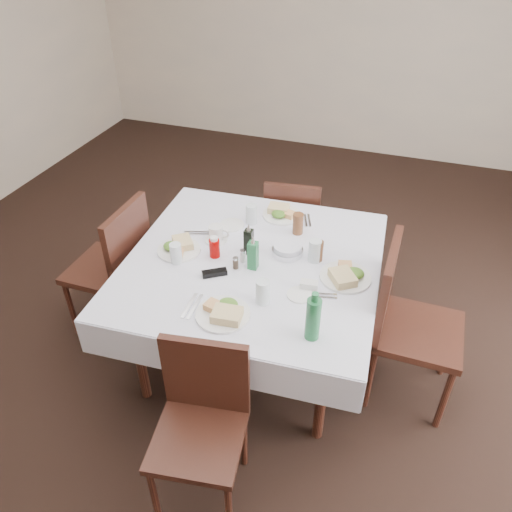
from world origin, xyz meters
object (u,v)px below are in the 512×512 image
(oil_cruet_green, at_px, (253,254))
(ketchup_bottle, at_px, (214,247))
(coffee_mug, at_px, (216,234))
(water_n, at_px, (251,214))
(water_e, at_px, (315,251))
(green_bottle, at_px, (313,318))
(bread_basket, at_px, (288,250))
(water_w, at_px, (176,253))
(chair_east, at_px, (403,316))
(dining_table, at_px, (252,270))
(water_s, at_px, (263,292))
(chair_west, at_px, (117,261))
(chair_south, at_px, (202,414))
(chair_north, at_px, (293,222))
(oil_cruet_dark, at_px, (249,241))

(oil_cruet_green, bearing_deg, ketchup_bottle, 172.39)
(coffee_mug, bearing_deg, ketchup_bottle, -71.08)
(water_n, relative_size, coffee_mug, 0.84)
(water_e, height_order, coffee_mug, water_e)
(water_n, bearing_deg, oil_cruet_green, -69.67)
(coffee_mug, relative_size, green_bottle, 0.57)
(coffee_mug, bearing_deg, bread_basket, 1.00)
(water_w, xyz_separation_m, green_bottle, (0.90, -0.34, 0.06))
(bread_basket, bearing_deg, coffee_mug, -179.00)
(chair_east, bearing_deg, dining_table, -179.94)
(water_s, height_order, water_w, water_s)
(chair_west, height_order, green_bottle, green_bottle)
(chair_south, height_order, bread_basket, chair_south)
(water_e, distance_m, coffee_mug, 0.63)
(water_n, bearing_deg, ketchup_bottle, -101.30)
(dining_table, relative_size, oil_cruet_green, 7.02)
(chair_north, relative_size, chair_south, 0.96)
(water_e, xyz_separation_m, water_w, (-0.76, -0.28, -0.01))
(water_s, bearing_deg, bread_basket, 89.46)
(water_s, distance_m, green_bottle, 0.35)
(dining_table, height_order, chair_west, chair_west)
(chair_south, relative_size, water_s, 6.41)
(water_s, bearing_deg, water_n, 113.62)
(chair_north, xyz_separation_m, chair_west, (-0.94, -0.94, 0.07))
(water_n, bearing_deg, dining_table, -70.00)
(water_e, height_order, oil_cruet_dark, oil_cruet_dark)
(water_w, bearing_deg, bread_basket, 26.14)
(water_e, distance_m, water_w, 0.81)
(water_n, xyz_separation_m, bread_basket, (0.32, -0.26, -0.04))
(chair_west, height_order, bread_basket, chair_west)
(water_n, bearing_deg, chair_south, -81.06)
(water_s, bearing_deg, water_e, 69.04)
(water_n, distance_m, green_bottle, 1.09)
(dining_table, relative_size, chair_south, 1.75)
(oil_cruet_dark, distance_m, coffee_mug, 0.25)
(oil_cruet_dark, bearing_deg, water_n, 106.60)
(water_w, height_order, ketchup_bottle, ketchup_bottle)
(dining_table, xyz_separation_m, water_s, (0.17, -0.33, 0.14))
(chair_south, bearing_deg, dining_table, 93.98)
(chair_east, relative_size, green_bottle, 3.70)
(bread_basket, xyz_separation_m, green_bottle, (0.30, -0.63, 0.09))
(oil_cruet_green, bearing_deg, chair_south, -87.50)
(chair_south, relative_size, coffee_mug, 5.68)
(dining_table, xyz_separation_m, oil_cruet_dark, (-0.05, 0.06, 0.16))
(chair_west, bearing_deg, water_s, -14.49)
(water_w, height_order, coffee_mug, water_w)
(oil_cruet_dark, distance_m, oil_cruet_green, 0.15)
(oil_cruet_green, relative_size, green_bottle, 0.81)
(dining_table, xyz_separation_m, water_n, (-0.14, 0.39, 0.14))
(water_e, xyz_separation_m, green_bottle, (0.13, -0.62, 0.05))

